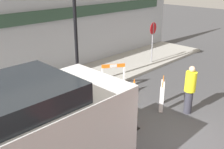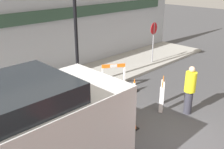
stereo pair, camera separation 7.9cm
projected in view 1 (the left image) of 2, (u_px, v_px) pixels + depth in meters
ground_plane at (196, 147)px, 7.25m from camera, size 60.00×60.00×0.00m
sidewalk_slab at (67, 85)px, 11.12m from camera, size 18.00×2.88×0.13m
storefront_facade at (42, 17)px, 11.14m from camera, size 18.00×0.22×5.50m
stop_sign at (153, 36)px, 13.29m from camera, size 0.60×0.09×2.08m
barricade_0 at (162, 93)px, 9.18m from camera, size 0.69×0.49×1.10m
barricade_1 at (113, 76)px, 10.67m from camera, size 0.87×0.65×1.10m
barricade_2 at (98, 105)px, 8.39m from camera, size 0.22×0.79×1.05m
traffic_cone_0 at (134, 85)px, 10.59m from camera, size 0.30×0.30×0.58m
traffic_cone_1 at (77, 105)px, 8.93m from camera, size 0.30×0.30×0.61m
traffic_cone_2 at (129, 113)px, 8.32m from camera, size 0.30×0.30×0.70m
traffic_cone_3 at (133, 119)px, 7.97m from camera, size 0.30×0.30×0.72m
person_worker at (190, 89)px, 8.72m from camera, size 0.50×0.50×1.70m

